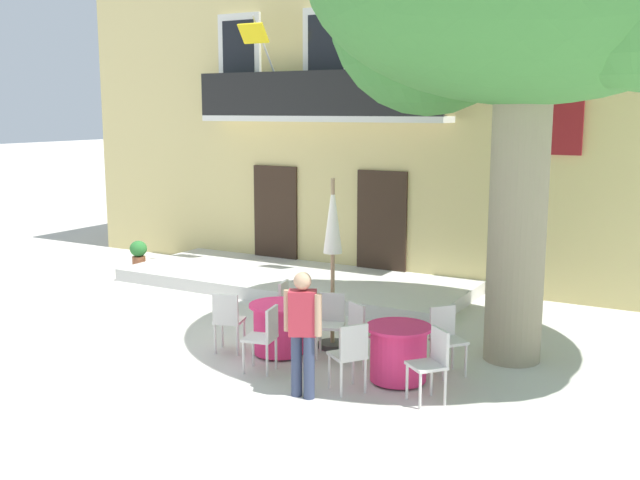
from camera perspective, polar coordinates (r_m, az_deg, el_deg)
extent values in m
plane|color=beige|center=(11.71, -7.38, -7.71)|extent=(120.00, 120.00, 0.00)
cube|color=#DBC67F|center=(17.65, 3.78, 10.63)|extent=(13.00, 4.00, 7.50)
cube|color=#332319|center=(16.69, -3.40, 1.72)|extent=(1.10, 0.08, 2.30)
cube|color=#332319|center=(15.45, 4.73, 1.03)|extent=(1.10, 0.08, 2.30)
cube|color=silver|center=(17.05, -6.15, 13.64)|extent=(1.10, 0.08, 1.90)
cube|color=black|center=(17.03, -6.21, 13.65)|extent=(0.84, 0.04, 1.60)
cube|color=silver|center=(15.88, 0.51, 13.97)|extent=(1.10, 0.08, 1.90)
cube|color=black|center=(15.85, 0.46, 13.98)|extent=(0.84, 0.04, 1.60)
cube|color=silver|center=(14.94, 8.14, 14.13)|extent=(1.10, 0.08, 1.90)
cube|color=black|center=(14.91, 8.10, 14.14)|extent=(0.84, 0.04, 1.60)
cube|color=silver|center=(15.59, -0.01, 9.23)|extent=(5.60, 0.65, 0.12)
cube|color=black|center=(15.34, -0.56, 11.12)|extent=(5.60, 0.06, 0.90)
cylinder|color=#B2B2B7|center=(16.12, -4.16, 14.25)|extent=(0.04, 0.95, 1.33)
cube|color=yellow|center=(15.77, -5.11, 15.42)|extent=(0.60, 0.29, 0.38)
cylinder|color=#B2B2B7|center=(14.93, 3.79, 14.60)|extent=(0.04, 0.95, 1.33)
cube|color=white|center=(14.55, 3.00, 15.91)|extent=(0.60, 0.29, 0.38)
cylinder|color=#47423D|center=(16.87, -6.88, 9.99)|extent=(0.34, 0.34, 0.34)
ellipsoid|color=#38843D|center=(16.87, -6.91, 11.32)|extent=(0.44, 0.44, 0.44)
cylinder|color=#47423D|center=(16.21, -3.56, 9.95)|extent=(0.35, 0.35, 0.28)
ellipsoid|color=#38843D|center=(16.21, -3.57, 10.94)|extent=(0.46, 0.46, 0.27)
cylinder|color=#995638|center=(15.61, 0.04, 10.02)|extent=(0.27, 0.27, 0.31)
ellipsoid|color=#2D7533|center=(15.62, 0.04, 11.45)|extent=(0.35, 0.35, 0.47)
cylinder|color=#47423D|center=(15.08, 3.90, 9.91)|extent=(0.30, 0.30, 0.26)
ellipsoid|color=#2D7533|center=(15.09, 3.91, 11.19)|extent=(0.39, 0.39, 0.41)
cylinder|color=#47423D|center=(14.62, 8.03, 9.97)|extent=(0.32, 0.32, 0.33)
ellipsoid|color=#38843D|center=(14.62, 8.06, 11.31)|extent=(0.41, 0.41, 0.36)
cube|color=maroon|center=(14.13, 18.42, 11.85)|extent=(0.60, 0.06, 2.80)
cube|color=silver|center=(15.08, -1.98, -3.13)|extent=(7.06, 2.75, 0.25)
cylinder|color=gray|center=(10.75, 14.79, 0.68)|extent=(0.80, 0.80, 3.73)
sphere|color=#3D7F38|center=(11.95, 8.34, 16.64)|extent=(3.05, 3.05, 3.05)
cylinder|color=#E52D66|center=(10.96, -3.14, -6.85)|extent=(0.74, 0.74, 0.68)
cylinder|color=#E52D66|center=(10.86, -3.16, -4.98)|extent=(0.86, 0.86, 0.04)
cylinder|color=#2D2823|center=(11.07, -3.13, -8.61)|extent=(0.44, 0.44, 0.03)
cylinder|color=silver|center=(10.69, 1.53, -8.10)|extent=(0.04, 0.04, 0.45)
cylinder|color=silver|center=(10.74, -0.28, -8.01)|extent=(0.04, 0.04, 0.45)
cylinder|color=silver|center=(11.01, 1.78, -7.55)|extent=(0.04, 0.04, 0.45)
cylinder|color=silver|center=(11.06, 0.02, -7.47)|extent=(0.04, 0.04, 0.45)
cube|color=silver|center=(10.80, 0.76, -6.54)|extent=(0.51, 0.51, 0.04)
cube|color=silver|center=(10.91, 0.91, -5.12)|extent=(0.37, 0.17, 0.42)
cylinder|color=silver|center=(11.79, -0.89, -6.36)|extent=(0.04, 0.04, 0.45)
cylinder|color=silver|center=(11.48, -1.38, -6.81)|extent=(0.04, 0.04, 0.45)
cylinder|color=silver|center=(11.89, -2.47, -6.23)|extent=(0.04, 0.04, 0.45)
cylinder|color=silver|center=(11.58, -3.00, -6.67)|extent=(0.04, 0.04, 0.45)
cube|color=silver|center=(11.62, -1.94, -5.36)|extent=(0.48, 0.48, 0.04)
cube|color=silver|center=(11.61, -2.80, -4.19)|extent=(0.13, 0.38, 0.42)
cylinder|color=silver|center=(11.40, -7.46, -7.01)|extent=(0.04, 0.04, 0.45)
cylinder|color=silver|center=(11.31, -5.81, -7.13)|extent=(0.04, 0.04, 0.45)
cylinder|color=silver|center=(11.10, -8.01, -7.51)|extent=(0.04, 0.04, 0.45)
cylinder|color=silver|center=(11.00, -6.31, -7.63)|extent=(0.04, 0.04, 0.45)
cube|color=silver|center=(11.13, -6.92, -6.11)|extent=(0.51, 0.51, 0.04)
cube|color=silver|center=(10.90, -7.23, -5.20)|extent=(0.37, 0.16, 0.42)
cylinder|color=silver|center=(10.25, -5.85, -8.94)|extent=(0.04, 0.04, 0.45)
cylinder|color=silver|center=(10.55, -5.12, -8.38)|extent=(0.04, 0.04, 0.45)
cylinder|color=silver|center=(10.13, -4.06, -9.15)|extent=(0.04, 0.04, 0.45)
cylinder|color=silver|center=(10.43, -3.37, -8.57)|extent=(0.04, 0.04, 0.45)
cube|color=silver|center=(10.26, -4.62, -7.46)|extent=(0.48, 0.48, 0.04)
cube|color=silver|center=(10.13, -3.69, -6.32)|extent=(0.12, 0.38, 0.42)
cylinder|color=#E52D66|center=(9.94, 5.99, -8.68)|extent=(0.74, 0.74, 0.68)
cylinder|color=#E52D66|center=(9.82, 6.03, -6.64)|extent=(0.86, 0.86, 0.04)
cylinder|color=#2D2823|center=(10.05, 5.96, -10.60)|extent=(0.44, 0.44, 0.03)
cylinder|color=silver|center=(9.71, 0.72, -9.98)|extent=(0.04, 0.04, 0.45)
cylinder|color=silver|center=(9.85, 2.52, -9.69)|extent=(0.04, 0.04, 0.45)
cylinder|color=silver|center=(9.42, 1.63, -10.62)|extent=(0.04, 0.04, 0.45)
cylinder|color=silver|center=(9.57, 3.48, -10.30)|extent=(0.04, 0.04, 0.45)
cube|color=silver|center=(9.56, 2.10, -8.76)|extent=(0.56, 0.56, 0.04)
cube|color=silver|center=(9.33, 2.61, -7.75)|extent=(0.25, 0.33, 0.42)
cylinder|color=silver|center=(9.15, 7.65, -11.36)|extent=(0.04, 0.04, 0.45)
cylinder|color=silver|center=(9.43, 6.65, -10.68)|extent=(0.04, 0.04, 0.45)
cylinder|color=silver|center=(9.30, 9.52, -11.04)|extent=(0.04, 0.04, 0.45)
cylinder|color=silver|center=(9.58, 8.49, -10.38)|extent=(0.04, 0.04, 0.45)
cube|color=silver|center=(9.28, 8.11, -9.45)|extent=(0.56, 0.56, 0.04)
cube|color=silver|center=(9.29, 9.13, -7.95)|extent=(0.32, 0.27, 0.42)
cylinder|color=silver|center=(10.27, 11.06, -9.04)|extent=(0.04, 0.04, 0.45)
cylinder|color=silver|center=(10.11, 9.40, -9.31)|extent=(0.04, 0.04, 0.45)
cylinder|color=silver|center=(10.55, 10.08, -8.50)|extent=(0.04, 0.04, 0.45)
cylinder|color=silver|center=(10.38, 8.45, -8.75)|extent=(0.04, 0.04, 0.45)
cube|color=silver|center=(10.25, 9.79, -7.60)|extent=(0.56, 0.56, 0.04)
cube|color=silver|center=(10.33, 9.32, -6.11)|extent=(0.27, 0.32, 0.42)
cylinder|color=silver|center=(10.80, 3.93, -7.93)|extent=(0.04, 0.04, 0.45)
cylinder|color=silver|center=(10.53, 4.94, -8.42)|extent=(0.04, 0.04, 0.45)
cylinder|color=silver|center=(10.63, 2.37, -8.21)|extent=(0.04, 0.04, 0.45)
cylinder|color=silver|center=(10.35, 3.35, -8.72)|extent=(0.04, 0.04, 0.45)
cube|color=silver|center=(10.50, 3.66, -7.05)|extent=(0.55, 0.55, 0.04)
cube|color=silver|center=(10.34, 2.83, -5.97)|extent=(0.34, 0.23, 0.42)
cylinder|color=#997A56|center=(11.03, 0.98, -1.88)|extent=(0.06, 0.06, 2.55)
cylinder|color=#333333|center=(11.35, 0.96, -8.00)|extent=(0.44, 0.44, 0.08)
cone|color=silver|center=(10.90, 0.99, 1.85)|extent=(0.28, 0.28, 1.10)
cylinder|color=#995638|center=(17.16, -13.63, -1.71)|extent=(0.29, 0.29, 0.30)
ellipsoid|color=#2D7533|center=(17.10, -13.68, -0.64)|extent=(0.38, 0.38, 0.35)
cylinder|color=#384260|center=(9.42, -1.80, -9.49)|extent=(0.14, 0.14, 0.80)
cylinder|color=#384260|center=(9.33, -0.84, -9.68)|extent=(0.14, 0.14, 0.80)
cube|color=#B72D3D|center=(9.17, -1.34, -5.57)|extent=(0.40, 0.35, 0.56)
sphere|color=tan|center=(9.07, -1.35, -3.14)|extent=(0.22, 0.22, 0.22)
cylinder|color=tan|center=(9.28, -2.51, -5.39)|extent=(0.09, 0.09, 0.52)
cylinder|color=tan|center=(9.06, -0.14, -5.76)|extent=(0.09, 0.09, 0.52)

